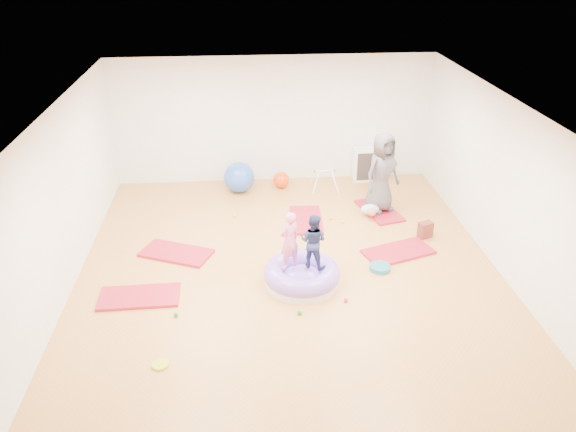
{
  "coord_description": "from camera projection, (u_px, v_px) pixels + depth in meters",
  "views": [
    {
      "loc": [
        -0.71,
        -7.92,
        5.08
      ],
      "look_at": [
        0.0,
        0.3,
        0.9
      ],
      "focal_mm": 35.0,
      "sensor_mm": 36.0,
      "label": 1
    }
  ],
  "objects": [
    {
      "name": "exercise_ball_blue",
      "position": [
        239.0,
        177.0,
        12.17
      ],
      "size": [
        0.66,
        0.66,
        0.66
      ],
      "primitive_type": "sphere",
      "color": "blue",
      "rests_on": "ground"
    },
    {
      "name": "child_navy",
      "position": [
        313.0,
        238.0,
        8.76
      ],
      "size": [
        0.55,
        0.52,
        0.91
      ],
      "primitive_type": "imported",
      "rotation": [
        0.0,
        0.0,
        2.63
      ],
      "color": "navy",
      "rests_on": "inflatable_cushion"
    },
    {
      "name": "gym_mat_mid_left",
      "position": [
        176.0,
        253.0,
        9.9
      ],
      "size": [
        1.36,
        1.05,
        0.05
      ],
      "primitive_type": "cube",
      "rotation": [
        0.0,
        0.0,
        -0.42
      ],
      "color": "#A92240",
      "rests_on": "ground"
    },
    {
      "name": "gym_mat_center_back",
      "position": [
        306.0,
        220.0,
        11.04
      ],
      "size": [
        0.65,
        1.22,
        0.05
      ],
      "primitive_type": "cube",
      "rotation": [
        0.0,
        0.0,
        1.52
      ],
      "color": "#A92240",
      "rests_on": "ground"
    },
    {
      "name": "ball_pit_balls",
      "position": [
        289.0,
        253.0,
        9.87
      ],
      "size": [
        3.04,
        3.36,
        0.07
      ],
      "color": "red",
      "rests_on": "ground"
    },
    {
      "name": "exercise_ball_orange",
      "position": [
        281.0,
        180.0,
        12.42
      ],
      "size": [
        0.36,
        0.36,
        0.36
      ],
      "primitive_type": "sphere",
      "color": "#DC400E",
      "rests_on": "ground"
    },
    {
      "name": "balance_disc",
      "position": [
        380.0,
        268.0,
        9.44
      ],
      "size": [
        0.36,
        0.36,
        0.08
      ],
      "primitive_type": "cylinder",
      "color": "#237281",
      "rests_on": "ground"
    },
    {
      "name": "yellow_toy",
      "position": [
        160.0,
        365.0,
        7.35
      ],
      "size": [
        0.22,
        0.22,
        0.03
      ],
      "primitive_type": "cylinder",
      "color": "#CCD51F",
      "rests_on": "ground"
    },
    {
      "name": "child_pink",
      "position": [
        289.0,
        238.0,
        8.71
      ],
      "size": [
        0.42,
        0.39,
        0.97
      ],
      "primitive_type": "imported",
      "rotation": [
        0.0,
        0.0,
        3.72
      ],
      "color": "pink",
      "rests_on": "inflatable_cushion"
    },
    {
      "name": "room",
      "position": [
        290.0,
        196.0,
        8.76
      ],
      "size": [
        7.01,
        8.01,
        2.81
      ],
      "color": "#C9883C",
      "rests_on": "ground"
    },
    {
      "name": "gym_mat_front_left",
      "position": [
        139.0,
        297.0,
        8.71
      ],
      "size": [
        1.24,
        0.64,
        0.05
      ],
      "primitive_type": "cube",
      "rotation": [
        0.0,
        0.0,
        0.02
      ],
      "color": "#A92240",
      "rests_on": "ground"
    },
    {
      "name": "infant",
      "position": [
        370.0,
        210.0,
        11.13
      ],
      "size": [
        0.37,
        0.37,
        0.22
      ],
      "color": "silver",
      "rests_on": "gym_mat_rear_right"
    },
    {
      "name": "inflatable_cushion",
      "position": [
        302.0,
        275.0,
        9.02
      ],
      "size": [
        1.24,
        1.24,
        0.39
      ],
      "rotation": [
        0.0,
        0.0,
        0.3
      ],
      "color": "silver",
      "rests_on": "ground"
    },
    {
      "name": "cube_shelf",
      "position": [
        370.0,
        164.0,
        12.76
      ],
      "size": [
        0.75,
        0.37,
        0.75
      ],
      "color": "white",
      "rests_on": "ground"
    },
    {
      "name": "backpack",
      "position": [
        425.0,
        230.0,
        10.41
      ],
      "size": [
        0.3,
        0.24,
        0.3
      ],
      "primitive_type": "cube",
      "rotation": [
        0.0,
        0.0,
        0.38
      ],
      "color": "#A73524",
      "rests_on": "ground"
    },
    {
      "name": "gym_mat_right",
      "position": [
        398.0,
        252.0,
        9.93
      ],
      "size": [
        1.35,
        0.97,
        0.05
      ],
      "primitive_type": "cube",
      "rotation": [
        0.0,
        0.0,
        0.33
      ],
      "color": "#A92240",
      "rests_on": "ground"
    },
    {
      "name": "infant_play_gym",
      "position": [
        324.0,
        177.0,
        12.28
      ],
      "size": [
        0.59,
        0.56,
        0.45
      ],
      "rotation": [
        0.0,
        0.0,
        0.29
      ],
      "color": "white",
      "rests_on": "ground"
    },
    {
      "name": "gym_mat_rear_right",
      "position": [
        379.0,
        211.0,
        11.4
      ],
      "size": [
        0.85,
        1.26,
        0.05
      ],
      "primitive_type": "cube",
      "rotation": [
        0.0,
        0.0,
        1.82
      ],
      "color": "#A92240",
      "rests_on": "ground"
    },
    {
      "name": "adult_caregiver",
      "position": [
        382.0,
        173.0,
        11.04
      ],
      "size": [
        0.94,
        0.83,
        1.61
      ],
      "primitive_type": "imported",
      "rotation": [
        0.0,
        0.0,
        0.51
      ],
      "color": "#4B4A51",
      "rests_on": "gym_mat_rear_right"
    }
  ]
}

